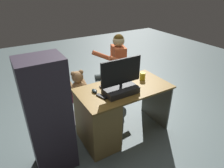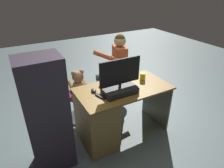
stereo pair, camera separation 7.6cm
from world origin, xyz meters
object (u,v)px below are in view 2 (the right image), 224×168
(teddy_bear, at_px, (78,83))
(person, at_px, (116,64))
(keyboard, at_px, (115,85))
(tv_remote, at_px, (100,96))
(office_chair_teddy, at_px, (80,104))
(desk, at_px, (102,116))
(monitor, at_px, (120,84))
(cup, at_px, (143,77))
(visitor_chair, at_px, (119,85))
(computer_mouse, at_px, (94,91))

(teddy_bear, bearing_deg, person, -164.60)
(keyboard, xyz_separation_m, person, (-0.43, -0.72, -0.04))
(keyboard, xyz_separation_m, tv_remote, (0.30, 0.17, -0.00))
(office_chair_teddy, height_order, person, person)
(desk, bearing_deg, monitor, 155.97)
(cup, distance_m, visitor_chair, 0.95)
(keyboard, height_order, office_chair_teddy, keyboard)
(computer_mouse, bearing_deg, desk, 125.61)
(keyboard, height_order, cup, cup)
(tv_remote, distance_m, teddy_bear, 0.69)
(desk, relative_size, cup, 11.71)
(computer_mouse, bearing_deg, cup, 178.03)
(keyboard, relative_size, person, 0.35)
(keyboard, distance_m, computer_mouse, 0.32)
(cup, relative_size, tv_remote, 0.70)
(office_chair_teddy, xyz_separation_m, visitor_chair, (-0.85, -0.25, -0.01))
(teddy_bear, relative_size, person, 0.32)
(cup, bearing_deg, computer_mouse, -1.97)
(person, bearing_deg, desk, 50.64)
(cup, relative_size, office_chair_teddy, 0.23)
(desk, xyz_separation_m, person, (-0.68, -0.83, 0.31))
(desk, height_order, keyboard, keyboard)
(desk, xyz_separation_m, cup, (-0.67, -0.07, 0.40))
(computer_mouse, distance_m, person, 1.05)
(visitor_chair, bearing_deg, teddy_bear, 15.48)
(desk, distance_m, computer_mouse, 0.38)
(desk, relative_size, computer_mouse, 12.74)
(computer_mouse, bearing_deg, teddy_bear, -87.73)
(office_chair_teddy, bearing_deg, teddy_bear, -90.00)
(computer_mouse, height_order, tv_remote, computer_mouse)
(visitor_chair, distance_m, person, 0.46)
(visitor_chair, xyz_separation_m, person, (0.09, 0.03, 0.45))
(tv_remote, bearing_deg, monitor, 156.64)
(keyboard, relative_size, office_chair_teddy, 0.92)
(office_chair_teddy, xyz_separation_m, person, (-0.77, -0.22, 0.44))
(desk, relative_size, keyboard, 2.91)
(monitor, distance_m, office_chair_teddy, 0.96)
(tv_remote, height_order, visitor_chair, tv_remote)
(desk, xyz_separation_m, keyboard, (-0.25, -0.11, 0.35))
(visitor_chair, bearing_deg, desk, 48.11)
(desk, height_order, office_chair_teddy, desk)
(office_chair_teddy, bearing_deg, visitor_chair, -163.72)
(cup, bearing_deg, visitor_chair, -97.12)
(desk, bearing_deg, person, -129.36)
(tv_remote, xyz_separation_m, visitor_chair, (-0.81, -0.91, -0.49))
(monitor, xyz_separation_m, office_chair_teddy, (0.29, -0.70, -0.60))
(teddy_bear, bearing_deg, visitor_chair, -164.52)
(computer_mouse, relative_size, visitor_chair, 0.21)
(office_chair_teddy, bearing_deg, monitor, 112.65)
(desk, distance_m, tv_remote, 0.36)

